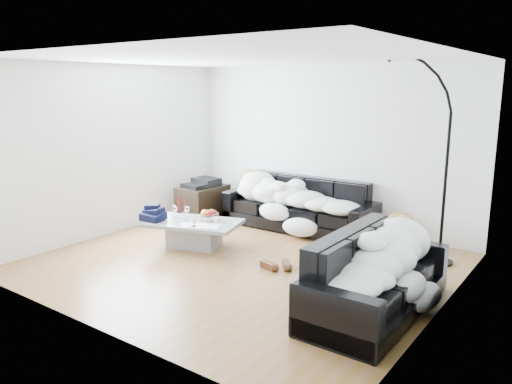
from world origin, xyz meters
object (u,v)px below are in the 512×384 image
Objects in this scene: av_cabinet at (203,202)px; sofa_back at (298,204)px; candle_left at (179,205)px; wine_glass_b at (175,212)px; wine_glass_a at (187,212)px; coffee_table at (194,234)px; floor_lamp at (446,173)px; candle_right at (185,207)px; stereo at (202,182)px; wine_glass_c at (186,215)px; shoes at (277,265)px; sleeper_right at (378,253)px; sofa_right at (377,274)px; sleeper_back at (297,191)px; fruit_bowl at (209,215)px.

sofa_back is at bearing 14.71° from av_cabinet.
wine_glass_b is at bearing -56.88° from candle_left.
sofa_back is 14.58× the size of wine_glass_a.
wine_glass_b is (-0.36, -0.01, 0.28)m from coffee_table.
wine_glass_b is 3.77m from floor_lamp.
candle_left is 1.09× the size of candle_right.
stereo is (0.00, 0.00, 0.35)m from av_cabinet.
sofa_back is at bearing 63.58° from wine_glass_c.
shoes is 0.18× the size of floor_lamp.
sleeper_right reaches higher than av_cabinet.
sofa_back is 1.04× the size of floor_lamp.
stereo reaches higher than coffee_table.
wine_glass_a is at bearing 41.76° from wine_glass_b.
shoes is 2.74m from av_cabinet.
sleeper_right is at bearing -7.69° from wine_glass_b.
wine_glass_c is (-0.85, -1.70, 0.05)m from sofa_back.
sofa_back reaches higher than sofa_right.
stereo is at bearing 0.00° from av_cabinet.
av_cabinet is 4.11m from floor_lamp.
stereo is at bearing 122.99° from wine_glass_c.
sleeper_back reaches higher than wine_glass_c.
sofa_back is 1.18× the size of sleeper_back.
coffee_table is 0.46m from wine_glass_b.
wine_glass_b is 1.40m from av_cabinet.
sofa_right is at bearing -81.66° from floor_lamp.
sofa_right reaches higher than shoes.
candle_right is 0.49× the size of stereo.
sofa_right reaches higher than av_cabinet.
fruit_bowl reaches higher than coffee_table.
floor_lamp is (0.11, 1.84, 0.79)m from sofa_right.
shoes is 0.51× the size of av_cabinet.
sofa_right is 7.34× the size of fruit_bowl.
fruit_bowl is 0.39m from wine_glass_a.
sleeper_back is 12.33× the size of wine_glass_a.
stereo is at bearing 66.31° from sofa_right.
sleeper_right reaches higher than shoes.
wine_glass_a reaches higher than coffee_table.
wine_glass_a is 1.36m from stereo.
av_cabinet is at bearing 66.31° from sleeper_right.
sleeper_back is at bearing 13.10° from av_cabinet.
sofa_back reaches higher than wine_glass_b.
stereo is (-1.10, 1.08, 0.18)m from fruit_bowl.
candle_left is (-3.47, 0.69, 0.09)m from sofa_right.
shoes is at bearing -67.03° from sofa_back.
sleeper_right is 3.43m from candle_right.
sofa_right is 8.57× the size of candle_left.
shoes is at bearing -126.62° from floor_lamp.
sleeper_right is at bearing -43.17° from sleeper_back.
coffee_table is 0.35m from fruit_bowl.
sofa_back is 9.10× the size of fruit_bowl.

